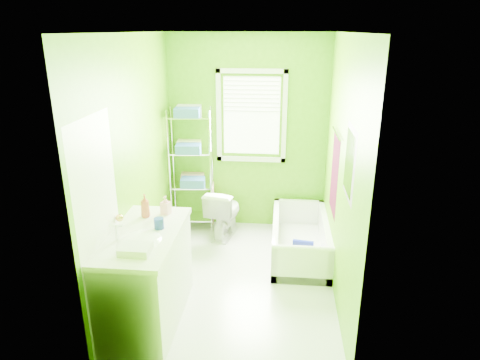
# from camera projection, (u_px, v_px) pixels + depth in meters

# --- Properties ---
(ground) EXTENTS (2.90, 2.90, 0.00)m
(ground) POSITION_uv_depth(u_px,v_px,m) (236.00, 278.00, 4.77)
(ground) COLOR silver
(ground) RESTS_ON ground
(room_envelope) EXTENTS (2.14, 2.94, 2.62)m
(room_envelope) POSITION_uv_depth(u_px,v_px,m) (236.00, 144.00, 4.26)
(room_envelope) COLOR #509707
(room_envelope) RESTS_ON ground
(window) EXTENTS (0.92, 0.05, 1.22)m
(window) POSITION_uv_depth(u_px,v_px,m) (252.00, 112.00, 5.56)
(window) COLOR white
(window) RESTS_ON ground
(door) EXTENTS (0.09, 0.80, 2.00)m
(door) POSITION_uv_depth(u_px,v_px,m) (101.00, 234.00, 3.60)
(door) COLOR white
(door) RESTS_ON ground
(right_wall_decor) EXTENTS (0.04, 1.48, 1.17)m
(right_wall_decor) POSITION_uv_depth(u_px,v_px,m) (340.00, 169.00, 4.22)
(right_wall_decor) COLOR #47081E
(right_wall_decor) RESTS_ON ground
(bathtub) EXTENTS (0.67, 1.43, 0.46)m
(bathtub) POSITION_uv_depth(u_px,v_px,m) (300.00, 244.00, 5.23)
(bathtub) COLOR white
(bathtub) RESTS_ON ground
(toilet) EXTENTS (0.50, 0.72, 0.67)m
(toilet) POSITION_uv_depth(u_px,v_px,m) (224.00, 212.00, 5.67)
(toilet) COLOR white
(toilet) RESTS_ON ground
(vanity) EXTENTS (0.62, 1.22, 1.14)m
(vanity) POSITION_uv_depth(u_px,v_px,m) (146.00, 275.00, 3.94)
(vanity) COLOR silver
(vanity) RESTS_ON ground
(wire_shelf_unit) EXTENTS (0.60, 0.48, 1.69)m
(wire_shelf_unit) POSITION_uv_depth(u_px,v_px,m) (192.00, 156.00, 5.68)
(wire_shelf_unit) COLOR silver
(wire_shelf_unit) RESTS_ON ground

